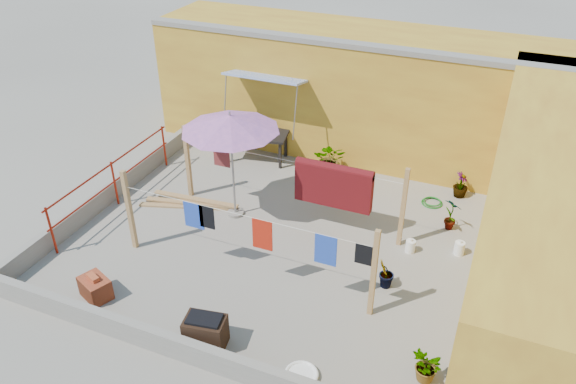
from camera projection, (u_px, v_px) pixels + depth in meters
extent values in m
plane|color=#9E998E|center=(273.00, 237.00, 11.89)|extent=(80.00, 80.00, 0.00)
cube|color=gold|center=(364.00, 93.00, 14.57)|extent=(11.00, 2.40, 3.20)
cube|color=gray|center=(356.00, 45.00, 12.93)|extent=(11.00, 0.35, 0.12)
cube|color=#2D51B2|center=(265.00, 77.00, 13.70)|extent=(2.00, 0.79, 0.22)
cylinder|color=gray|center=(225.00, 102.00, 14.07)|extent=(0.03, 0.30, 1.28)
cylinder|color=gray|center=(295.00, 114.00, 13.44)|extent=(0.03, 0.30, 1.28)
cube|color=gold|center=(557.00, 232.00, 9.34)|extent=(2.40, 9.00, 3.20)
cube|color=gray|center=(182.00, 349.00, 8.97)|extent=(8.30, 0.16, 0.44)
cube|color=gray|center=(114.00, 189.00, 13.12)|extent=(0.16, 7.30, 0.44)
cylinder|color=maroon|center=(51.00, 231.00, 11.15)|extent=(0.05, 0.05, 1.10)
cylinder|color=maroon|center=(115.00, 183.00, 12.72)|extent=(0.05, 0.05, 1.10)
cylinder|color=maroon|center=(164.00, 146.00, 14.28)|extent=(0.05, 0.05, 1.10)
cylinder|color=maroon|center=(111.00, 164.00, 12.45)|extent=(0.04, 4.20, 0.04)
cylinder|color=maroon|center=(114.00, 181.00, 12.69)|extent=(0.04, 4.20, 0.04)
cube|color=tan|center=(129.00, 210.00, 11.15)|extent=(0.09, 0.09, 1.80)
cube|color=tan|center=(374.00, 274.00, 9.50)|extent=(0.09, 0.09, 1.80)
cube|color=tan|center=(403.00, 208.00, 11.22)|extent=(0.09, 0.09, 1.80)
cube|color=tan|center=(188.00, 161.00, 12.87)|extent=(0.09, 0.09, 1.80)
cylinder|color=silver|center=(240.00, 215.00, 10.03)|extent=(5.00, 0.01, 0.01)
cylinder|color=silver|center=(288.00, 161.00, 11.76)|extent=(5.00, 0.01, 0.01)
cube|color=#540E12|center=(334.00, 187.00, 11.63)|extent=(1.65, 0.22, 0.89)
cube|color=black|center=(354.00, 187.00, 11.43)|extent=(0.36, 0.02, 0.59)
cube|color=maroon|center=(222.00, 157.00, 12.41)|extent=(0.40, 0.02, 0.48)
cube|color=#2143B6|center=(194.00, 215.00, 10.51)|extent=(0.41, 0.02, 0.55)
cube|color=black|center=(207.00, 217.00, 10.39)|extent=(0.31, 0.02, 0.48)
cube|color=#B31F0E|center=(262.00, 235.00, 10.06)|extent=(0.39, 0.02, 0.64)
cube|color=#2143B6|center=(326.00, 250.00, 9.66)|extent=(0.40, 0.02, 0.61)
cube|color=black|center=(364.00, 255.00, 9.38)|extent=(0.30, 0.02, 0.40)
cylinder|color=gray|center=(235.00, 213.00, 12.63)|extent=(0.37, 0.37, 0.06)
cylinder|color=gray|center=(233.00, 168.00, 12.02)|extent=(0.05, 0.05, 2.37)
cone|color=#C66AB0|center=(230.00, 123.00, 11.46)|extent=(2.26, 2.26, 0.33)
cylinder|color=gray|center=(230.00, 114.00, 11.36)|extent=(0.04, 0.04, 0.10)
cube|color=black|center=(255.00, 134.00, 14.46)|extent=(1.78, 1.12, 0.06)
cube|color=black|center=(226.00, 150.00, 14.51)|extent=(0.06, 0.06, 0.72)
cube|color=black|center=(233.00, 139.00, 15.06)|extent=(0.06, 0.06, 0.72)
cube|color=black|center=(280.00, 156.00, 14.26)|extent=(0.06, 0.06, 0.72)
cube|color=black|center=(286.00, 144.00, 14.81)|extent=(0.06, 0.06, 0.72)
cube|color=#9F4324|center=(95.00, 288.00, 10.23)|extent=(0.68, 0.59, 0.41)
cube|color=#B7592B|center=(93.00, 278.00, 10.10)|extent=(0.28, 0.21, 0.08)
cube|color=tan|center=(184.00, 206.00, 12.87)|extent=(2.04, 0.78, 0.04)
cube|color=tan|center=(190.00, 203.00, 12.92)|extent=(2.07, 0.61, 0.04)
cube|color=tan|center=(196.00, 199.00, 12.96)|extent=(2.10, 0.32, 0.04)
cube|color=black|center=(206.00, 332.00, 9.20)|extent=(0.73, 0.55, 0.56)
cube|color=black|center=(204.00, 319.00, 9.04)|extent=(0.61, 0.42, 0.04)
cylinder|color=white|center=(301.00, 376.00, 8.75)|extent=(0.51, 0.51, 0.07)
torus|color=white|center=(301.00, 374.00, 8.73)|extent=(0.54, 0.54, 0.06)
cylinder|color=white|center=(410.00, 246.00, 11.40)|extent=(0.20, 0.20, 0.27)
cylinder|color=white|center=(411.00, 240.00, 11.32)|extent=(0.05, 0.05, 0.05)
cylinder|color=white|center=(459.00, 248.00, 11.34)|extent=(0.21, 0.21, 0.28)
cylinder|color=white|center=(461.00, 242.00, 11.25)|extent=(0.06, 0.06, 0.05)
torus|color=#17681D|center=(432.00, 203.00, 13.01)|extent=(0.49, 0.49, 0.03)
torus|color=#17681D|center=(432.00, 201.00, 12.99)|extent=(0.41, 0.41, 0.03)
imported|color=#195217|center=(330.00, 159.00, 13.94)|extent=(0.94, 0.87, 0.87)
imported|color=#195217|center=(461.00, 185.00, 13.12)|extent=(0.36, 0.36, 0.62)
imported|color=#195217|center=(452.00, 214.00, 11.96)|extent=(0.49, 0.45, 0.77)
imported|color=#195217|center=(386.00, 274.00, 10.39)|extent=(0.35, 0.40, 0.64)
imported|color=#195217|center=(427.00, 368.00, 8.56)|extent=(0.61, 0.65, 0.58)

